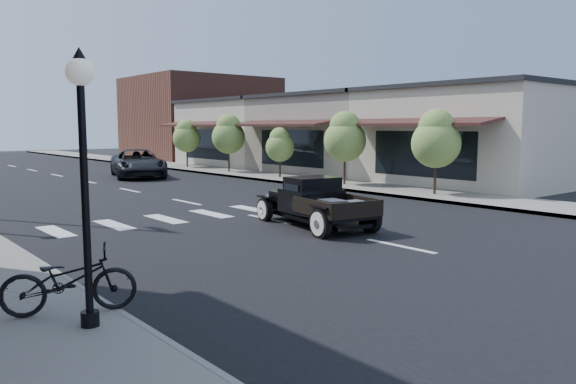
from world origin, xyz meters
TOP-DOWN VIEW (x-y plane):
  - ground at (0.00, 0.00)m, footprint 120.00×120.00m
  - road at (0.00, 15.00)m, footprint 14.00×80.00m
  - road_markings at (0.00, 10.00)m, footprint 12.00×60.00m
  - sidewalk_right at (8.50, 15.00)m, footprint 3.00×80.00m
  - storefront_near at (15.00, 4.00)m, footprint 10.00×9.00m
  - storefront_mid at (15.00, 13.00)m, footprint 10.00×9.00m
  - storefront_far at (15.00, 22.00)m, footprint 10.00×9.00m
  - far_building_right at (15.50, 32.00)m, footprint 11.00×10.00m
  - lamp_post_a at (-7.60, -4.00)m, footprint 0.36×0.36m
  - small_tree_a at (8.30, 2.08)m, footprint 1.92×1.92m
  - small_tree_b at (8.30, 7.07)m, footprint 1.94×1.94m
  - small_tree_c at (8.30, 11.85)m, footprint 1.51×1.51m
  - small_tree_d at (8.30, 16.71)m, footprint 1.96×1.96m
  - small_tree_e at (8.30, 21.70)m, footprint 1.82×1.82m
  - hotrod_pickup at (0.23, 0.17)m, footprint 2.54×4.36m
  - second_car at (3.09, 17.88)m, footprint 4.07×6.03m
  - motorcycle at (-7.63, -3.31)m, footprint 1.93×1.26m

SIDE VIEW (x-z plane):
  - ground at x=0.00m, z-range 0.00..0.00m
  - road_markings at x=0.00m, z-range -0.03..0.03m
  - road at x=0.00m, z-range 0.00..0.02m
  - sidewalk_right at x=8.50m, z-range 0.00..0.15m
  - motorcycle at x=-7.63m, z-range 0.15..1.11m
  - hotrod_pickup at x=0.23m, z-range 0.00..1.42m
  - second_car at x=3.09m, z-range 0.00..1.53m
  - small_tree_c at x=8.30m, z-range 0.15..2.67m
  - small_tree_e at x=8.30m, z-range 0.15..3.18m
  - small_tree_a at x=8.30m, z-range 0.15..3.36m
  - small_tree_b at x=8.30m, z-range 0.15..3.38m
  - small_tree_d at x=8.30m, z-range 0.15..3.42m
  - lamp_post_a at x=-7.60m, z-range 0.15..3.76m
  - storefront_near at x=15.00m, z-range 0.00..4.50m
  - storefront_mid at x=15.00m, z-range 0.00..4.50m
  - storefront_far at x=15.00m, z-range 0.00..4.50m
  - far_building_right at x=15.50m, z-range 0.00..7.00m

